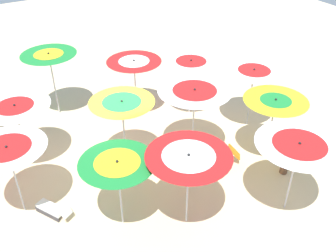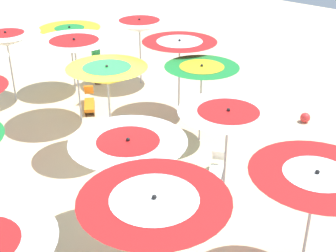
{
  "view_description": "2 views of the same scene",
  "coord_description": "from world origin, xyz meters",
  "px_view_note": "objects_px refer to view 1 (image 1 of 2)",
  "views": [
    {
      "loc": [
        -3.5,
        -9.3,
        7.97
      ],
      "look_at": [
        1.64,
        -0.49,
        1.03
      ],
      "focal_mm": 40.7,
      "sensor_mm": 36.0,
      "label": 1
    },
    {
      "loc": [
        -7.94,
        5.96,
        6.03
      ],
      "look_at": [
        -1.12,
        -1.22,
        0.97
      ],
      "focal_mm": 49.17,
      "sensor_mm": 36.0,
      "label": 2
    }
  ],
  "objects_px": {
    "beach_umbrella_7": "(122,108)",
    "beach_umbrella_3": "(49,59)",
    "beach_umbrella_6": "(194,95)",
    "beach_umbrella_0": "(254,75)",
    "beach_umbrella_2": "(134,65)",
    "beachgoer_1": "(288,149)",
    "beach_umbrella_10": "(298,150)",
    "lounger_0": "(217,156)",
    "beach_umbrella_11": "(188,161)",
    "beach_umbrella_13": "(8,154)",
    "beach_umbrella_1": "(191,66)",
    "beach_umbrella_5": "(275,105)",
    "lounger_1": "(53,209)",
    "beach_umbrella_8": "(16,110)",
    "beach_umbrella_12": "(118,167)"
  },
  "relations": [
    {
      "from": "beach_umbrella_8",
      "to": "beach_umbrella_10",
      "type": "bearing_deg",
      "value": -44.69
    },
    {
      "from": "lounger_0",
      "to": "beach_umbrella_11",
      "type": "bearing_deg",
      "value": 74.35
    },
    {
      "from": "beach_umbrella_12",
      "to": "lounger_1",
      "type": "xyz_separation_m",
      "value": [
        -1.53,
        1.24,
        -1.74
      ]
    },
    {
      "from": "beach_umbrella_3",
      "to": "beach_umbrella_8",
      "type": "height_order",
      "value": "beach_umbrella_3"
    },
    {
      "from": "beach_umbrella_2",
      "to": "beach_umbrella_3",
      "type": "height_order",
      "value": "beach_umbrella_3"
    },
    {
      "from": "beach_umbrella_7",
      "to": "beach_umbrella_11",
      "type": "xyz_separation_m",
      "value": [
        0.39,
        -2.96,
        -0.05
      ]
    },
    {
      "from": "beach_umbrella_8",
      "to": "beach_umbrella_11",
      "type": "distance_m",
      "value": 5.65
    },
    {
      "from": "beach_umbrella_2",
      "to": "beach_umbrella_6",
      "type": "xyz_separation_m",
      "value": [
        0.4,
        -3.35,
        0.28
      ]
    },
    {
      "from": "beach_umbrella_2",
      "to": "beachgoer_1",
      "type": "height_order",
      "value": "beach_umbrella_2"
    },
    {
      "from": "beach_umbrella_0",
      "to": "beach_umbrella_10",
      "type": "bearing_deg",
      "value": -115.68
    },
    {
      "from": "beach_umbrella_10",
      "to": "beach_umbrella_12",
      "type": "xyz_separation_m",
      "value": [
        -4.19,
        1.8,
        -0.09
      ]
    },
    {
      "from": "beach_umbrella_1",
      "to": "beach_umbrella_2",
      "type": "relative_size",
      "value": 1.0
    },
    {
      "from": "beach_umbrella_1",
      "to": "beach_umbrella_11",
      "type": "relative_size",
      "value": 0.96
    },
    {
      "from": "beach_umbrella_3",
      "to": "beach_umbrella_0",
      "type": "bearing_deg",
      "value": -36.55
    },
    {
      "from": "beach_umbrella_0",
      "to": "lounger_0",
      "type": "height_order",
      "value": "beach_umbrella_0"
    },
    {
      "from": "beach_umbrella_13",
      "to": "beach_umbrella_0",
      "type": "bearing_deg",
      "value": 1.5
    },
    {
      "from": "beach_umbrella_0",
      "to": "beach_umbrella_1",
      "type": "height_order",
      "value": "beach_umbrella_0"
    },
    {
      "from": "beach_umbrella_11",
      "to": "lounger_1",
      "type": "xyz_separation_m",
      "value": [
        -3.04,
        2.07,
        -1.92
      ]
    },
    {
      "from": "beach_umbrella_13",
      "to": "beachgoer_1",
      "type": "relative_size",
      "value": 1.26
    },
    {
      "from": "beach_umbrella_11",
      "to": "beach_umbrella_13",
      "type": "bearing_deg",
      "value": 144.44
    },
    {
      "from": "beach_umbrella_8",
      "to": "lounger_0",
      "type": "distance_m",
      "value": 6.4
    },
    {
      "from": "beach_umbrella_0",
      "to": "beach_umbrella_7",
      "type": "height_order",
      "value": "beach_umbrella_7"
    },
    {
      "from": "beach_umbrella_3",
      "to": "lounger_1",
      "type": "distance_m",
      "value": 5.79
    },
    {
      "from": "beach_umbrella_1",
      "to": "beach_umbrella_6",
      "type": "relative_size",
      "value": 0.89
    },
    {
      "from": "beach_umbrella_6",
      "to": "beach_umbrella_10",
      "type": "relative_size",
      "value": 1.1
    },
    {
      "from": "beach_umbrella_1",
      "to": "beach_umbrella_8",
      "type": "distance_m",
      "value": 6.19
    },
    {
      "from": "beach_umbrella_6",
      "to": "beach_umbrella_8",
      "type": "xyz_separation_m",
      "value": [
        -4.8,
        2.39,
        -0.3
      ]
    },
    {
      "from": "beachgoer_1",
      "to": "lounger_1",
      "type": "bearing_deg",
      "value": 20.13
    },
    {
      "from": "beach_umbrella_3",
      "to": "beach_umbrella_6",
      "type": "distance_m",
      "value": 5.72
    },
    {
      "from": "beach_umbrella_6",
      "to": "beach_umbrella_1",
      "type": "bearing_deg",
      "value": 58.96
    },
    {
      "from": "beach_umbrella_1",
      "to": "beach_umbrella_5",
      "type": "distance_m",
      "value": 3.68
    },
    {
      "from": "beach_umbrella_5",
      "to": "beach_umbrella_11",
      "type": "relative_size",
      "value": 0.95
    },
    {
      "from": "beach_umbrella_3",
      "to": "beachgoer_1",
      "type": "height_order",
      "value": "beach_umbrella_3"
    },
    {
      "from": "beach_umbrella_7",
      "to": "beach_umbrella_11",
      "type": "height_order",
      "value": "beach_umbrella_7"
    },
    {
      "from": "beach_umbrella_6",
      "to": "beach_umbrella_13",
      "type": "height_order",
      "value": "beach_umbrella_6"
    },
    {
      "from": "beach_umbrella_7",
      "to": "beach_umbrella_3",
      "type": "bearing_deg",
      "value": 102.3
    },
    {
      "from": "beach_umbrella_1",
      "to": "beach_umbrella_3",
      "type": "height_order",
      "value": "beach_umbrella_3"
    },
    {
      "from": "beach_umbrella_2",
      "to": "beach_umbrella_6",
      "type": "relative_size",
      "value": 0.89
    },
    {
      "from": "beach_umbrella_10",
      "to": "lounger_0",
      "type": "bearing_deg",
      "value": 99.62
    },
    {
      "from": "beach_umbrella_1",
      "to": "lounger_0",
      "type": "height_order",
      "value": "beach_umbrella_1"
    },
    {
      "from": "beach_umbrella_6",
      "to": "beach_umbrella_10",
      "type": "distance_m",
      "value": 3.46
    },
    {
      "from": "beach_umbrella_3",
      "to": "beachgoer_1",
      "type": "xyz_separation_m",
      "value": [
        5.03,
        -7.06,
        -1.32
      ]
    },
    {
      "from": "beach_umbrella_0",
      "to": "beach_umbrella_6",
      "type": "relative_size",
      "value": 0.91
    },
    {
      "from": "beach_umbrella_2",
      "to": "beach_umbrella_10",
      "type": "height_order",
      "value": "beach_umbrella_10"
    },
    {
      "from": "beach_umbrella_1",
      "to": "beach_umbrella_5",
      "type": "bearing_deg",
      "value": -79.05
    },
    {
      "from": "beach_umbrella_7",
      "to": "lounger_1",
      "type": "height_order",
      "value": "beach_umbrella_7"
    },
    {
      "from": "beach_umbrella_2",
      "to": "beach_umbrella_11",
      "type": "relative_size",
      "value": 0.96
    },
    {
      "from": "beach_umbrella_6",
      "to": "beach_umbrella_0",
      "type": "bearing_deg",
      "value": 10.38
    },
    {
      "from": "beach_umbrella_3",
      "to": "beach_umbrella_5",
      "type": "xyz_separation_m",
      "value": [
        5.12,
        -6.15,
        -0.28
      ]
    },
    {
      "from": "beach_umbrella_5",
      "to": "lounger_1",
      "type": "height_order",
      "value": "beach_umbrella_5"
    }
  ]
}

